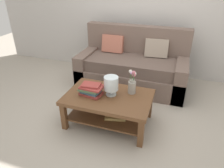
{
  "coord_description": "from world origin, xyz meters",
  "views": [
    {
      "loc": [
        0.81,
        -2.51,
        1.9
      ],
      "look_at": [
        0.01,
        -0.12,
        0.54
      ],
      "focal_mm": 33.24,
      "sensor_mm": 36.0,
      "label": 1
    }
  ],
  "objects_px": {
    "coffee_table": "(109,103)",
    "book_stack_main": "(91,90)",
    "couch": "(133,67)",
    "glass_hurricane_vase": "(111,84)",
    "flower_pitcher": "(132,84)"
  },
  "relations": [
    {
      "from": "couch",
      "to": "flower_pitcher",
      "type": "relative_size",
      "value": 5.58
    },
    {
      "from": "glass_hurricane_vase",
      "to": "flower_pitcher",
      "type": "relative_size",
      "value": 0.77
    },
    {
      "from": "couch",
      "to": "coffee_table",
      "type": "xyz_separation_m",
      "value": [
        -0.04,
        -1.23,
        -0.04
      ]
    },
    {
      "from": "couch",
      "to": "flower_pitcher",
      "type": "height_order",
      "value": "couch"
    },
    {
      "from": "couch",
      "to": "coffee_table",
      "type": "relative_size",
      "value": 1.67
    },
    {
      "from": "couch",
      "to": "book_stack_main",
      "type": "distance_m",
      "value": 1.31
    },
    {
      "from": "couch",
      "to": "coffee_table",
      "type": "bearing_deg",
      "value": -91.64
    },
    {
      "from": "coffee_table",
      "to": "book_stack_main",
      "type": "bearing_deg",
      "value": -170.2
    },
    {
      "from": "book_stack_main",
      "to": "flower_pitcher",
      "type": "xyz_separation_m",
      "value": [
        0.51,
        0.21,
        0.07
      ]
    },
    {
      "from": "book_stack_main",
      "to": "couch",
      "type": "bearing_deg",
      "value": 77.91
    },
    {
      "from": "couch",
      "to": "flower_pitcher",
      "type": "bearing_deg",
      "value": -77.22
    },
    {
      "from": "book_stack_main",
      "to": "glass_hurricane_vase",
      "type": "bearing_deg",
      "value": 16.52
    },
    {
      "from": "book_stack_main",
      "to": "flower_pitcher",
      "type": "height_order",
      "value": "flower_pitcher"
    },
    {
      "from": "book_stack_main",
      "to": "glass_hurricane_vase",
      "type": "height_order",
      "value": "glass_hurricane_vase"
    },
    {
      "from": "couch",
      "to": "glass_hurricane_vase",
      "type": "bearing_deg",
      "value": -90.6
    }
  ]
}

